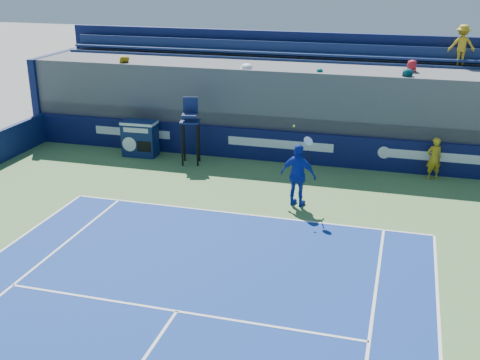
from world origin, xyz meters
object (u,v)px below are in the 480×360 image
(match_clock, at_px, (140,137))
(ball_person, at_px, (434,158))
(umpire_chair, at_px, (190,124))
(tennis_player, at_px, (298,175))

(match_clock, bearing_deg, ball_person, 1.63)
(umpire_chair, distance_m, tennis_player, 5.49)
(ball_person, relative_size, umpire_chair, 0.60)
(ball_person, distance_m, umpire_chair, 8.72)
(match_clock, xyz_separation_m, umpire_chair, (2.21, -0.33, 0.79))
(tennis_player, bearing_deg, umpire_chair, 147.02)
(ball_person, distance_m, tennis_player, 5.46)
(ball_person, bearing_deg, tennis_player, 18.47)
(umpire_chair, bearing_deg, match_clock, 171.40)
(ball_person, xyz_separation_m, match_clock, (-10.87, -0.31, -0.02))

